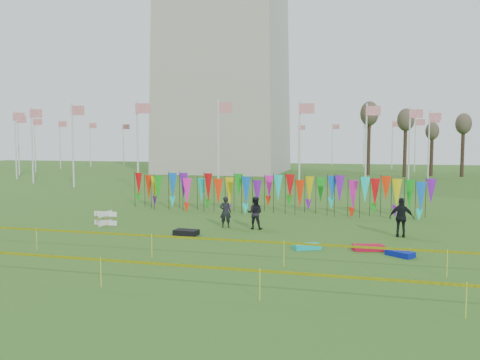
% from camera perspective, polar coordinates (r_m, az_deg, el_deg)
% --- Properties ---
extents(ground, '(160.00, 160.00, 0.00)m').
position_cam_1_polar(ground, '(19.45, -1.86, -8.04)').
color(ground, '#325919').
rests_on(ground, ground).
extents(flagpole_ring, '(57.40, 56.16, 8.00)m').
position_cam_1_polar(flagpole_ring, '(68.98, -1.77, 4.33)').
color(flagpole_ring, silver).
rests_on(flagpole_ring, ground).
extents(banner_row, '(18.64, 0.64, 2.24)m').
position_cam_1_polar(banner_row, '(28.28, 4.10, -1.32)').
color(banner_row, black).
rests_on(banner_row, ground).
extents(caution_tape_near, '(26.00, 0.02, 0.90)m').
position_cam_1_polar(caution_tape_near, '(16.96, -5.07, -7.23)').
color(caution_tape_near, '#E2E304').
rests_on(caution_tape_near, ground).
extents(caution_tape_far, '(26.00, 0.02, 0.90)m').
position_cam_1_polar(caution_tape_far, '(13.68, -10.27, -10.16)').
color(caution_tape_far, '#E2E304').
rests_on(caution_tape_far, ground).
extents(box_kite, '(0.66, 0.66, 0.74)m').
position_cam_1_polar(box_kite, '(25.09, -16.08, -4.51)').
color(box_kite, red).
rests_on(box_kite, ground).
extents(person_left, '(0.65, 0.53, 1.57)m').
position_cam_1_polar(person_left, '(23.48, -1.78, -3.91)').
color(person_left, black).
rests_on(person_left, ground).
extents(person_mid, '(0.78, 0.49, 1.60)m').
position_cam_1_polar(person_mid, '(23.06, 1.83, -4.03)').
color(person_mid, black).
rests_on(person_mid, ground).
extents(person_right, '(1.08, 0.66, 1.78)m').
position_cam_1_polar(person_right, '(22.26, 19.09, -4.35)').
color(person_right, black).
rests_on(person_right, ground).
extents(kite_bag_turquoise, '(1.17, 0.93, 0.21)m').
position_cam_1_polar(kite_bag_turquoise, '(19.04, 8.17, -8.03)').
color(kite_bag_turquoise, '#0DBDC4').
rests_on(kite_bag_turquoise, ground).
extents(kite_bag_blue, '(1.10, 1.02, 0.21)m').
position_cam_1_polar(kite_bag_blue, '(18.69, 18.93, -8.48)').
color(kite_bag_blue, '#091A9D').
rests_on(kite_bag_blue, ground).
extents(kite_bag_red, '(1.29, 0.83, 0.22)m').
position_cam_1_polar(kite_bag_red, '(19.31, 15.36, -7.96)').
color(kite_bag_red, '#B70C28').
rests_on(kite_bag_red, ground).
extents(kite_bag_black, '(1.13, 0.71, 0.25)m').
position_cam_1_polar(kite_bag_black, '(21.77, -6.57, -6.37)').
color(kite_bag_black, black).
rests_on(kite_bag_black, ground).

